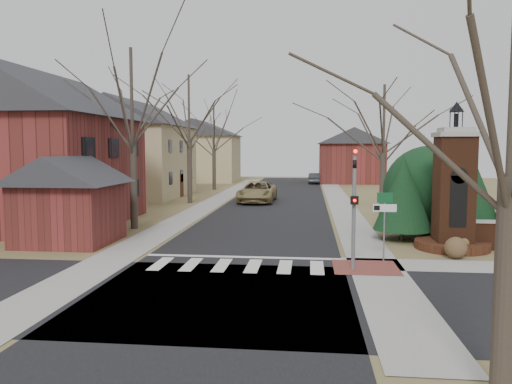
# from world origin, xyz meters

# --- Properties ---
(ground) EXTENTS (120.00, 120.00, 0.00)m
(ground) POSITION_xyz_m (0.00, 0.00, 0.00)
(ground) COLOR olive
(ground) RESTS_ON ground
(main_street) EXTENTS (8.00, 70.00, 0.01)m
(main_street) POSITION_xyz_m (0.00, 22.00, 0.01)
(main_street) COLOR black
(main_street) RESTS_ON ground
(cross_street) EXTENTS (120.00, 8.00, 0.01)m
(cross_street) POSITION_xyz_m (0.00, -3.00, 0.01)
(cross_street) COLOR black
(cross_street) RESTS_ON ground
(crosswalk_zone) EXTENTS (8.00, 2.20, 0.02)m
(crosswalk_zone) POSITION_xyz_m (0.00, 0.80, 0.01)
(crosswalk_zone) COLOR silver
(crosswalk_zone) RESTS_ON ground
(stop_bar) EXTENTS (8.00, 0.35, 0.02)m
(stop_bar) POSITION_xyz_m (0.00, 2.30, 0.01)
(stop_bar) COLOR silver
(stop_bar) RESTS_ON ground
(sidewalk_right_main) EXTENTS (2.00, 60.00, 0.02)m
(sidewalk_right_main) POSITION_xyz_m (5.20, 22.00, 0.01)
(sidewalk_right_main) COLOR gray
(sidewalk_right_main) RESTS_ON ground
(sidewalk_left) EXTENTS (2.00, 60.00, 0.02)m
(sidewalk_left) POSITION_xyz_m (-5.20, 22.00, 0.01)
(sidewalk_left) COLOR gray
(sidewalk_left) RESTS_ON ground
(curb_apron) EXTENTS (2.40, 2.40, 0.02)m
(curb_apron) POSITION_xyz_m (4.80, 1.00, 0.01)
(curb_apron) COLOR brown
(curb_apron) RESTS_ON ground
(traffic_signal_pole) EXTENTS (0.28, 0.41, 4.50)m
(traffic_signal_pole) POSITION_xyz_m (4.30, 0.57, 2.59)
(traffic_signal_pole) COLOR slate
(traffic_signal_pole) RESTS_ON ground
(sign_post) EXTENTS (0.90, 0.07, 2.75)m
(sign_post) POSITION_xyz_m (5.59, 1.99, 1.95)
(sign_post) COLOR slate
(sign_post) RESTS_ON ground
(brick_gate_monument) EXTENTS (3.20, 3.20, 6.47)m
(brick_gate_monument) POSITION_xyz_m (9.00, 4.99, 2.17)
(brick_gate_monument) COLOR #4D2816
(brick_gate_monument) RESTS_ON ground
(house_brick_left) EXTENTS (9.80, 11.80, 9.42)m
(house_brick_left) POSITION_xyz_m (-13.01, 9.99, 4.66)
(house_brick_left) COLOR maroon
(house_brick_left) RESTS_ON ground
(house_stucco_left) EXTENTS (9.80, 12.80, 9.28)m
(house_stucco_left) POSITION_xyz_m (-13.50, 27.00, 4.59)
(house_stucco_left) COLOR tan
(house_stucco_left) RESTS_ON ground
(garage_left) EXTENTS (4.80, 4.80, 4.29)m
(garage_left) POSITION_xyz_m (-8.52, 4.49, 2.24)
(garage_left) COLOR maroon
(garage_left) RESTS_ON ground
(house_distant_left) EXTENTS (10.80, 8.80, 8.53)m
(house_distant_left) POSITION_xyz_m (-12.01, 48.00, 4.25)
(house_distant_left) COLOR tan
(house_distant_left) RESTS_ON ground
(house_distant_right) EXTENTS (8.80, 8.80, 7.30)m
(house_distant_right) POSITION_xyz_m (7.99, 47.99, 3.65)
(house_distant_right) COLOR maroon
(house_distant_right) RESTS_ON ground
(evergreen_near) EXTENTS (2.80, 2.80, 4.10)m
(evergreen_near) POSITION_xyz_m (7.20, 7.00, 2.30)
(evergreen_near) COLOR #473D33
(evergreen_near) RESTS_ON ground
(evergreen_mid) EXTENTS (3.40, 3.40, 4.70)m
(evergreen_mid) POSITION_xyz_m (10.50, 8.20, 2.60)
(evergreen_mid) COLOR #473D33
(evergreen_mid) RESTS_ON ground
(evergreen_mass) EXTENTS (4.80, 4.80, 4.80)m
(evergreen_mass) POSITION_xyz_m (9.00, 9.50, 2.40)
(evergreen_mass) COLOR black
(evergreen_mass) RESTS_ON ground
(bare_tree_0) EXTENTS (8.05, 8.05, 11.15)m
(bare_tree_0) POSITION_xyz_m (-7.00, 9.00, 7.70)
(bare_tree_0) COLOR #473D33
(bare_tree_0) RESTS_ON ground
(bare_tree_1) EXTENTS (8.40, 8.40, 11.64)m
(bare_tree_1) POSITION_xyz_m (-7.00, 22.00, 8.03)
(bare_tree_1) COLOR #473D33
(bare_tree_1) RESTS_ON ground
(bare_tree_2) EXTENTS (7.35, 7.35, 10.19)m
(bare_tree_2) POSITION_xyz_m (-7.50, 35.00, 7.03)
(bare_tree_2) COLOR #473D33
(bare_tree_2) RESTS_ON ground
(bare_tree_3) EXTENTS (7.00, 7.00, 9.70)m
(bare_tree_3) POSITION_xyz_m (7.50, 16.00, 6.69)
(bare_tree_3) COLOR #473D33
(bare_tree_3) RESTS_ON ground
(pickup_truck) EXTENTS (2.97, 6.20, 1.71)m
(pickup_truck) POSITION_xyz_m (-1.60, 23.15, 0.85)
(pickup_truck) COLOR #9A8654
(pickup_truck) RESTS_ON ground
(distant_car) EXTENTS (1.80, 4.18, 1.34)m
(distant_car) POSITION_xyz_m (3.40, 45.40, 0.67)
(distant_car) COLOR #393D42
(distant_car) RESTS_ON ground
(dry_shrub_left) EXTENTS (0.89, 0.89, 0.89)m
(dry_shrub_left) POSITION_xyz_m (8.60, 3.00, 0.44)
(dry_shrub_left) COLOR brown
(dry_shrub_left) RESTS_ON ground
(dry_shrub_right) EXTENTS (0.82, 0.82, 0.82)m
(dry_shrub_right) POSITION_xyz_m (9.30, 4.60, 0.41)
(dry_shrub_right) COLOR brown
(dry_shrub_right) RESTS_ON ground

